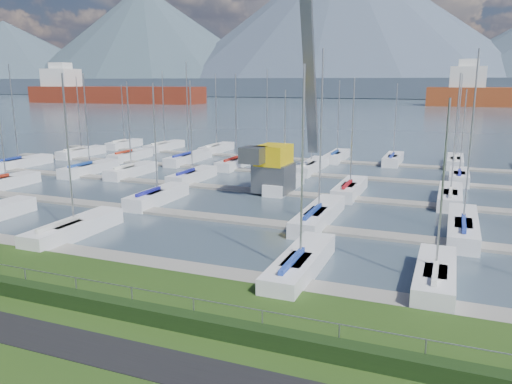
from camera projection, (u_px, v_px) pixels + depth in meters
The scene contains 10 objects.
path at pixel (108, 352), 18.50m from camera, with size 160.00×2.00×0.04m, color black.
water at pixel (432, 102), 257.41m from camera, with size 800.00×540.00×0.20m, color #40505E.
hedge at pixel (147, 314), 20.79m from camera, with size 80.00×0.70×0.70m, color black.
fence at pixel (151, 291), 20.97m from camera, with size 0.04×0.04×80.00m, color gray.
foothill at pixel (438, 88), 319.59m from camera, with size 900.00×80.00×12.00m, color #404D5D.
mountains at pixel (456, 32), 375.92m from camera, with size 1190.00×360.00×115.00m.
docks at pixel (313, 196), 44.89m from camera, with size 90.00×41.60×0.25m.
crane at pixel (283, 131), 45.88m from camera, with size 5.28×13.27×22.35m.
cargo_ship_west at pixel (108, 95), 241.93m from camera, with size 88.20×24.67×21.50m.
sailboat_fleet at pixel (300, 130), 47.47m from camera, with size 75.27×49.58×12.93m.
Camera 1 is at (11.29, -16.58, 9.81)m, focal length 35.00 mm.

